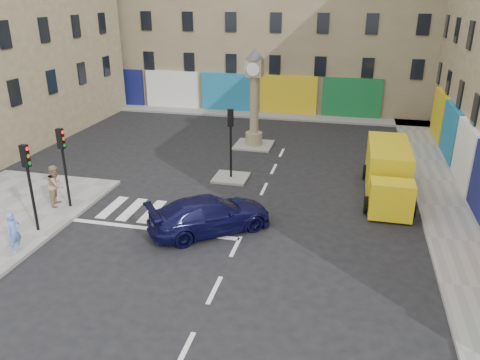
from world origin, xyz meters
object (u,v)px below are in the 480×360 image
(traffic_light_left_far, at_px, (63,155))
(traffic_light_island, at_px, (231,132))
(navy_sedan, at_px, (210,214))
(yellow_van, at_px, (388,172))
(pedestrian_blue, at_px, (14,232))
(traffic_light_left_near, at_px, (28,174))
(clock_pillar, at_px, (254,92))
(pedestrian_tan, at_px, (56,185))

(traffic_light_left_far, xyz_separation_m, traffic_light_island, (6.30, 5.40, -0.03))
(traffic_light_island, bearing_deg, traffic_light_left_far, -139.40)
(navy_sedan, distance_m, yellow_van, 9.39)
(traffic_light_island, distance_m, pedestrian_blue, 11.35)
(traffic_light_left_far, height_order, navy_sedan, traffic_light_left_far)
(yellow_van, bearing_deg, traffic_light_island, 178.81)
(navy_sedan, xyz_separation_m, yellow_van, (7.39, 5.78, 0.41))
(traffic_light_island, bearing_deg, navy_sedan, -83.90)
(traffic_light_left_near, bearing_deg, clock_pillar, 65.45)
(pedestrian_tan, bearing_deg, yellow_van, -88.60)
(traffic_light_left_far, relative_size, pedestrian_tan, 1.93)
(clock_pillar, height_order, yellow_van, clock_pillar)
(yellow_van, bearing_deg, traffic_light_left_near, -152.01)
(traffic_light_left_near, relative_size, clock_pillar, 0.61)
(yellow_van, bearing_deg, traffic_light_left_far, -159.99)
(yellow_van, bearing_deg, pedestrian_blue, -146.43)
(traffic_light_left_near, relative_size, yellow_van, 0.57)
(pedestrian_tan, bearing_deg, traffic_light_island, -70.15)
(clock_pillar, bearing_deg, traffic_light_left_far, -118.94)
(navy_sedan, xyz_separation_m, pedestrian_tan, (-7.57, 0.58, 0.35))
(traffic_light_island, xyz_separation_m, pedestrian_tan, (-6.94, -5.35, -1.48))
(clock_pillar, bearing_deg, yellow_van, -37.46)
(traffic_light_left_near, height_order, yellow_van, traffic_light_left_near)
(yellow_van, bearing_deg, pedestrian_tan, -160.96)
(traffic_light_left_near, relative_size, traffic_light_left_far, 1.00)
(clock_pillar, height_order, navy_sedan, clock_pillar)
(clock_pillar, relative_size, pedestrian_tan, 3.18)
(traffic_light_island, bearing_deg, traffic_light_left_near, -128.93)
(traffic_light_left_far, bearing_deg, pedestrian_tan, 175.38)
(traffic_light_left_far, distance_m, clock_pillar, 13.05)
(traffic_light_island, bearing_deg, yellow_van, -1.07)
(traffic_light_left_near, xyz_separation_m, traffic_light_island, (6.30, 7.80, -0.03))
(navy_sedan, relative_size, yellow_van, 0.80)
(traffic_light_left_far, distance_m, pedestrian_tan, 1.64)
(clock_pillar, bearing_deg, traffic_light_island, -90.00)
(traffic_light_left_far, xyz_separation_m, navy_sedan, (6.93, -0.53, -1.87))
(traffic_light_island, height_order, pedestrian_blue, traffic_light_island)
(clock_pillar, bearing_deg, navy_sedan, -86.96)
(traffic_light_left_far, xyz_separation_m, clock_pillar, (6.30, 11.40, 0.93))
(clock_pillar, distance_m, yellow_van, 10.38)
(navy_sedan, bearing_deg, traffic_light_left_far, 47.24)
(traffic_light_left_far, bearing_deg, yellow_van, 20.13)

